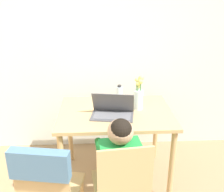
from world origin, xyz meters
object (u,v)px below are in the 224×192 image
(person_seated, at_px, (119,158))
(flower_vase, at_px, (138,96))
(chair_occupied, at_px, (121,188))
(water_bottle, at_px, (119,95))
(laptop, at_px, (113,110))
(chair_spare, at_px, (46,181))

(person_seated, relative_size, flower_vase, 2.97)
(chair_occupied, relative_size, water_bottle, 4.46)
(chair_occupied, height_order, laptop, laptop)
(flower_vase, xyz_separation_m, water_bottle, (-0.17, 0.15, -0.04))
(chair_spare, distance_m, laptop, 0.86)
(person_seated, distance_m, flower_vase, 0.71)
(chair_occupied, height_order, chair_spare, chair_spare)
(laptop, xyz_separation_m, flower_vase, (0.25, 0.14, 0.08))
(person_seated, distance_m, water_bottle, 0.80)
(chair_occupied, relative_size, person_seated, 0.88)
(chair_spare, bearing_deg, water_bottle, -111.58)
(laptop, bearing_deg, chair_occupied, -77.42)
(chair_occupied, relative_size, flower_vase, 2.61)
(chair_spare, distance_m, person_seated, 0.55)
(chair_occupied, xyz_separation_m, person_seated, (-0.01, 0.12, 0.18))
(chair_spare, distance_m, flower_vase, 1.14)
(chair_spare, relative_size, flower_vase, 2.64)
(person_seated, xyz_separation_m, water_bottle, (0.06, 0.76, 0.22))
(chair_spare, height_order, water_bottle, water_bottle)
(laptop, height_order, flower_vase, flower_vase)
(chair_spare, bearing_deg, laptop, -116.78)
(flower_vase, distance_m, water_bottle, 0.23)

